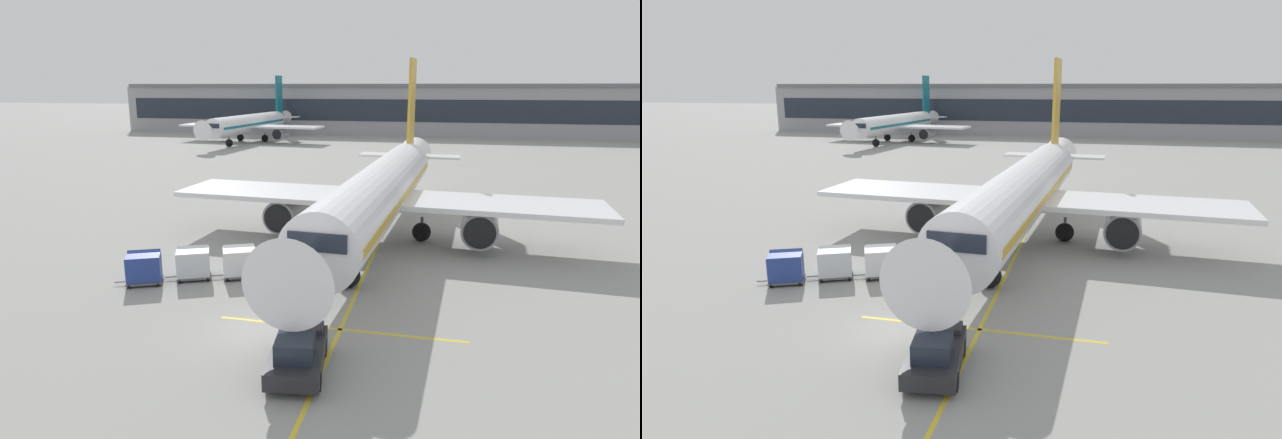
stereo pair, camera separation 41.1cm
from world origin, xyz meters
TOP-DOWN VIEW (x-y plane):
  - ground_plane at (0.00, 0.00)m, footprint 600.00×600.00m
  - parked_airplane at (3.77, 16.57)m, footprint 31.15×41.32m
  - belt_loader at (-1.15, 10.18)m, footprint 5.50×3.22m
  - baggage_cart_lead at (-3.53, 6.83)m, footprint 2.80×2.29m
  - baggage_cart_second at (-6.14, 5.96)m, footprint 2.80×2.29m
  - baggage_cart_third at (-8.55, 4.52)m, footprint 2.80×2.29m
  - pushback_tug at (2.86, -3.13)m, footprint 2.69×4.65m
  - ground_crew_by_loader at (-1.42, 7.41)m, footprint 0.43×0.44m
  - ground_crew_by_carts at (-0.56, 6.84)m, footprint 0.41×0.48m
  - safety_cone_engine_keepout at (-2.65, 15.10)m, footprint 0.68×0.68m
  - safety_cone_wingtip at (-1.75, 12.65)m, footprint 0.56×0.56m
  - apron_guidance_line_lead_in at (3.78, 15.85)m, footprint 0.20×110.00m
  - apron_guidance_line_stop_bar at (3.73, 1.10)m, footprint 12.00×0.20m
  - terminal_building at (1.77, 112.50)m, footprint 146.52×19.01m
  - distant_airplane at (-31.11, 83.42)m, footprint 30.50×39.94m

SIDE VIEW (x-z plane):
  - ground_plane at x=0.00m, z-range 0.00..0.00m
  - apron_guidance_line_lead_in at x=3.78m, z-range 0.00..0.01m
  - apron_guidance_line_stop_bar at x=3.73m, z-range 0.00..0.01m
  - safety_cone_wingtip at x=-1.75m, z-range -0.01..0.63m
  - safety_cone_engine_keepout at x=-2.65m, z-range -0.01..0.76m
  - belt_loader at x=-1.15m, z-range -0.53..2.17m
  - pushback_tug at x=2.86m, z-range -0.09..1.74m
  - ground_crew_by_loader at x=-1.42m, z-range 0.13..1.87m
  - ground_crew_by_carts at x=-0.56m, z-range 0.13..1.87m
  - baggage_cart_lead at x=-3.53m, z-range 0.04..1.96m
  - baggage_cart_second at x=-6.14m, z-range 0.04..1.96m
  - baggage_cart_third at x=-8.55m, z-range 0.04..1.96m
  - distant_airplane at x=-31.11m, z-range -3.10..10.49m
  - parked_airplane at x=3.77m, z-range -3.20..10.67m
  - terminal_building at x=1.77m, z-range -0.05..11.72m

